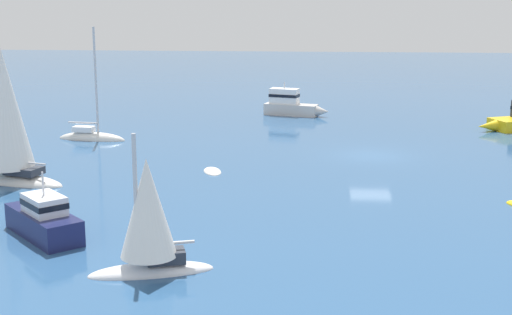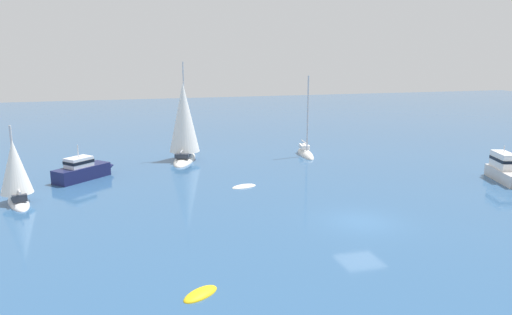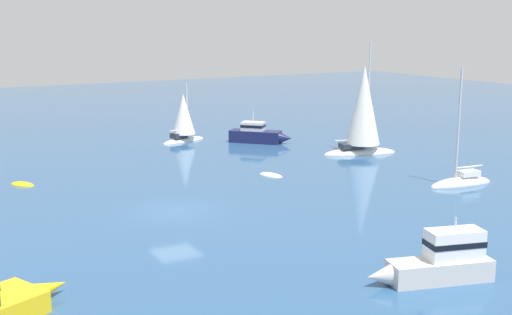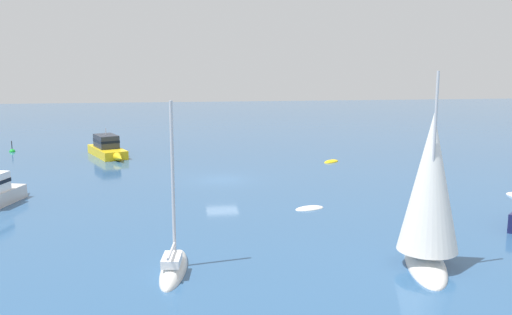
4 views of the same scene
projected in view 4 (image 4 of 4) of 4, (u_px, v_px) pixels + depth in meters
name	position (u px, v px, depth m)	size (l,w,h in m)	color
ground_plane	(222.00, 180.00, 43.90)	(160.00, 160.00, 0.00)	#2D5684
rib	(331.00, 162.00, 51.48)	(1.95, 1.76, 0.42)	yellow
sailboat	(174.00, 268.00, 25.13)	(1.69, 4.86, 8.19)	silver
sailboat_1	(430.00, 199.00, 25.22)	(3.49, 6.36, 9.44)	silver
motor_cruiser	(0.00, 191.00, 36.45)	(2.56, 5.45, 2.69)	silver
skiff	(309.00, 209.00, 35.53)	(2.16, 1.48, 0.34)	silver
launch	(107.00, 148.00, 54.41)	(4.50, 7.68, 2.74)	yellow
channel_buoy	(12.00, 152.00, 57.06)	(0.59, 0.59, 1.42)	green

